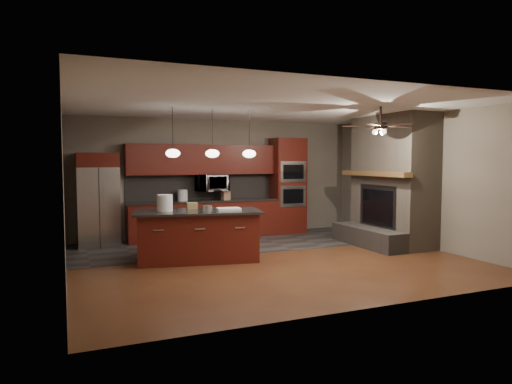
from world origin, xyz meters
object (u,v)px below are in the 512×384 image
white_bucket (165,203)px  counter_box (226,195)px  paint_can (207,208)px  cardboard_box (192,206)px  kitchen_island (198,235)px  counter_bucket (183,195)px  paint_tray (229,209)px  microwave (212,183)px  oven_tower (288,186)px  refrigerator (98,200)px

white_bucket → counter_box: bearing=47.9°
paint_can → cardboard_box: size_ratio=0.83×
kitchen_island → counter_bucket: 2.34m
cardboard_box → counter_box: counter_box is taller
white_bucket → counter_bucket: white_bucket is taller
counter_bucket → paint_tray: bearing=-83.4°
microwave → kitchen_island: (-0.99, -2.30, -0.84)m
white_bucket → paint_can: (0.70, -0.32, -0.10)m
counter_box → microwave: bearing=153.4°
cardboard_box → oven_tower: bearing=40.5°
oven_tower → paint_tray: (-2.42, -2.39, -0.25)m
oven_tower → kitchen_island: 3.79m
counter_bucket → kitchen_island: bearing=-96.8°
white_bucket → paint_can: white_bucket is taller
oven_tower → kitchen_island: (-2.96, -2.25, -0.73)m
refrigerator → cardboard_box: size_ratio=10.38×
microwave → paint_tray: microwave is taller
oven_tower → paint_tray: 3.41m
white_bucket → paint_can: size_ratio=1.88×
microwave → refrigerator: refrigerator is taller
kitchen_island → white_bucket: size_ratio=8.08×
white_bucket → paint_can: 0.77m
paint_can → white_bucket: bearing=155.4°
cardboard_box → refrigerator: bearing=137.0°
paint_can → counter_bucket: 2.45m
cardboard_box → paint_tray: bearing=-30.4°
kitchen_island → refrigerator: bearing=136.8°
paint_can → counter_box: size_ratio=0.79×
paint_tray → kitchen_island: bearing=173.3°
refrigerator → white_bucket: 2.28m
kitchen_island → counter_bucket: (0.27, 2.25, 0.56)m
paint_tray → cardboard_box: size_ratio=2.19×
paint_tray → cardboard_box: cardboard_box is taller
oven_tower → cardboard_box: size_ratio=12.43×
microwave → paint_can: 2.66m
microwave → counter_bucket: microwave is taller
refrigerator → cardboard_box: refrigerator is taller
paint_can → kitchen_island: bearing=124.0°
paint_tray → counter_box: 2.47m
cardboard_box → counter_bucket: (0.30, 1.96, 0.05)m
kitchen_island → counter_box: size_ratio=12.09×
oven_tower → cardboard_box: bearing=-146.9°
oven_tower → counter_bucket: oven_tower is taller
refrigerator → white_bucket: bearing=-63.8°
oven_tower → counter_bucket: 2.70m
paint_can → paint_tray: 0.42m
refrigerator → paint_tray: refrigerator is taller
refrigerator → counter_bucket: 1.85m
oven_tower → white_bucket: oven_tower is taller
oven_tower → paint_tray: oven_tower is taller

